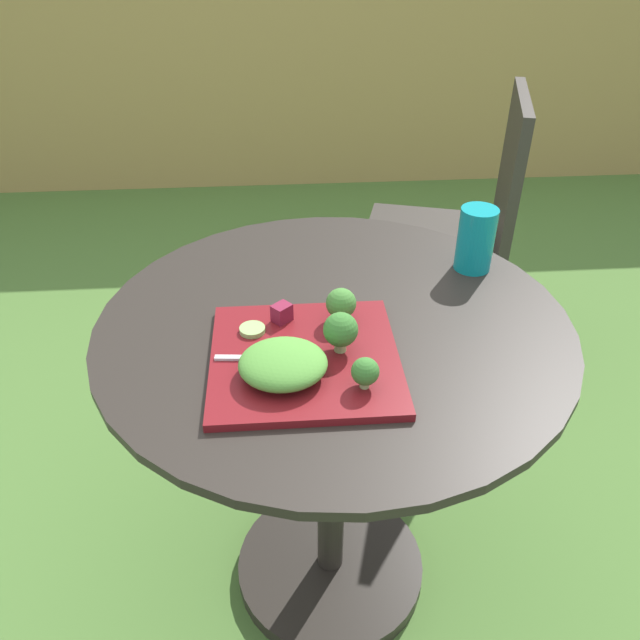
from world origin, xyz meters
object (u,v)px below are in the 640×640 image
fork (273,358)px  patio_chair (466,217)px  salad_plate (305,358)px  drinking_glass (475,242)px

fork → patio_chair: bearing=58.1°
patio_chair → fork: 1.16m
patio_chair → fork: patio_chair is taller
salad_plate → drinking_glass: size_ratio=2.36×
salad_plate → fork: (-0.05, -0.01, 0.01)m
salad_plate → fork: size_ratio=1.93×
salad_plate → fork: 0.05m
fork → salad_plate: bearing=9.2°
patio_chair → salad_plate: 1.12m
patio_chair → fork: size_ratio=5.81×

